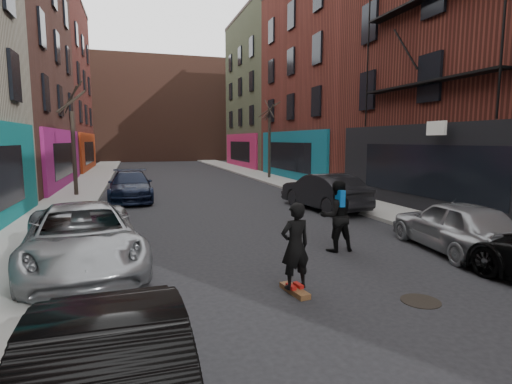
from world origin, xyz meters
TOP-DOWN VIEW (x-y plane):
  - ground at (0.00, 0.00)m, footprint 160.00×160.00m
  - sidewalk_left at (-6.25, 30.00)m, footprint 2.50×84.00m
  - sidewalk_right at (6.25, 30.00)m, footprint 2.50×84.00m
  - buildings_right at (13.50, 16.00)m, footprint 12.00×56.00m
  - building_far at (0.00, 56.00)m, footprint 40.00×10.00m
  - tree_left_far at (-6.20, 18.00)m, footprint 2.00×2.00m
  - tree_right_far at (6.20, 24.00)m, footprint 2.00×2.00m
  - parked_left_far at (-4.50, 5.60)m, footprint 3.09×5.49m
  - parked_left_end at (-3.54, 16.00)m, footprint 2.02×4.87m
  - parked_right_far at (4.55, 4.29)m, footprint 2.14×4.23m
  - parked_right_end at (4.18, 11.08)m, footprint 2.16×4.76m
  - skateboard at (-0.51, 2.88)m, footprint 0.34×0.82m
  - skateboarder at (-0.51, 2.88)m, footprint 0.65×0.48m
  - pedestrian at (1.63, 5.27)m, footprint 0.91×0.71m
  - manhole at (1.51, 1.85)m, footprint 0.75×0.75m

SIDE VIEW (x-z plane):
  - ground at x=0.00m, z-range 0.00..0.00m
  - manhole at x=1.51m, z-range 0.00..0.01m
  - skateboard at x=-0.51m, z-range 0.00..0.10m
  - sidewalk_left at x=-6.25m, z-range 0.00..0.13m
  - sidewalk_right at x=6.25m, z-range 0.00..0.13m
  - parked_right_far at x=4.55m, z-range 0.00..1.38m
  - parked_left_end at x=-3.54m, z-range 0.00..1.41m
  - parked_left_far at x=-4.50m, z-range 0.00..1.45m
  - parked_right_end at x=4.18m, z-range 0.00..1.51m
  - skateboarder at x=-0.51m, z-range 0.10..1.74m
  - pedestrian at x=1.63m, z-range 0.01..1.86m
  - tree_left_far at x=-6.20m, z-range 0.13..6.63m
  - tree_right_far at x=6.20m, z-range 0.13..6.93m
  - building_far at x=0.00m, z-range 0.00..14.00m
  - buildings_right at x=13.50m, z-range 0.00..16.00m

